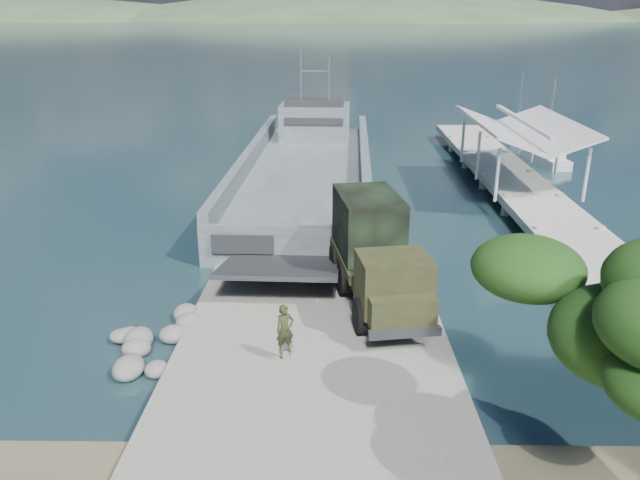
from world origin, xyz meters
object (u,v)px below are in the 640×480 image
at_px(pier, 521,178).
at_px(military_truck, 376,251).
at_px(soldier, 285,340).
at_px(sailboat_far, 517,135).
at_px(landing_craft, 307,178).
at_px(sailboat_near, 546,159).

relative_size(pier, military_truck, 4.90).
xyz_separation_m(pier, military_truck, (-10.51, -15.22, 0.90)).
distance_m(soldier, sailboat_far, 46.20).
distance_m(pier, soldier, 24.89).
distance_m(landing_craft, military_truck, 18.38).
relative_size(pier, soldier, 24.69).
bearing_deg(soldier, sailboat_far, 36.65).
bearing_deg(pier, soldier, -124.05).
xyz_separation_m(pier, sailboat_near, (5.25, 10.68, -1.23)).
distance_m(military_truck, sailboat_near, 30.40).
height_order(landing_craft, sailboat_far, landing_craft).
xyz_separation_m(landing_craft, soldier, (0.04, -23.38, 0.57)).
bearing_deg(soldier, military_truck, 29.64).
height_order(pier, sailboat_far, sailboat_far).
relative_size(pier, sailboat_near, 6.35).
bearing_deg(pier, sailboat_far, 74.44).
bearing_deg(military_truck, pier, 46.37).
distance_m(landing_craft, sailboat_near, 20.81).
bearing_deg(landing_craft, sailboat_far, 44.90).
height_order(soldier, sailboat_near, sailboat_near).
bearing_deg(sailboat_far, military_truck, -130.71).
bearing_deg(sailboat_near, military_truck, -130.56).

